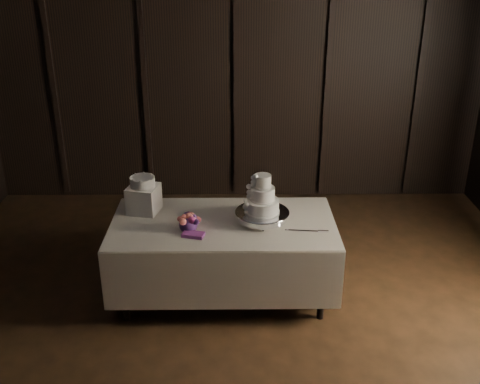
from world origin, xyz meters
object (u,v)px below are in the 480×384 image
(wedding_cake, at_px, (260,198))
(small_cake, at_px, (142,182))
(cake_stand, at_px, (262,216))
(bouquet, at_px, (188,223))
(box_pedestal, at_px, (144,199))
(display_table, at_px, (224,256))

(wedding_cake, relative_size, small_cake, 1.56)
(cake_stand, height_order, wedding_cake, wedding_cake)
(bouquet, distance_m, small_cake, 0.61)
(wedding_cake, height_order, box_pedestal, wedding_cake)
(cake_stand, xyz_separation_m, small_cake, (-1.07, 0.21, 0.25))
(display_table, distance_m, small_cake, 0.99)
(bouquet, relative_size, small_cake, 1.75)
(small_cake, bearing_deg, wedding_cake, -11.85)
(cake_stand, bearing_deg, wedding_cake, -150.26)
(display_table, xyz_separation_m, box_pedestal, (-0.73, 0.22, 0.47))
(display_table, xyz_separation_m, bouquet, (-0.30, -0.14, 0.41))
(wedding_cake, distance_m, bouquet, 0.65)
(cake_stand, height_order, bouquet, bouquet)
(cake_stand, relative_size, wedding_cake, 1.38)
(box_pedestal, bearing_deg, small_cake, 0.00)
(display_table, distance_m, box_pedestal, 0.89)
(cake_stand, distance_m, box_pedestal, 1.10)
(bouquet, height_order, small_cake, small_cake)
(wedding_cake, bearing_deg, box_pedestal, 150.88)
(display_table, xyz_separation_m, cake_stand, (0.35, 0.02, 0.39))
(bouquet, xyz_separation_m, small_cake, (-0.43, 0.36, 0.23))
(wedding_cake, distance_m, small_cake, 1.07)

